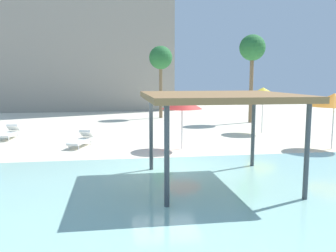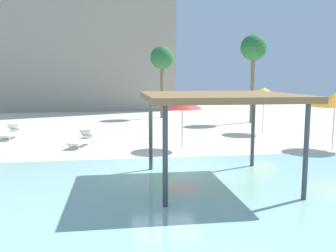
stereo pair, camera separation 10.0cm
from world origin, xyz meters
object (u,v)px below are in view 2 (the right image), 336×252
at_px(shade_pavilion, 218,99).
at_px(beach_umbrella_orange_1, 335,100).
at_px(lounge_chair_2, 82,140).
at_px(palm_tree_1, 253,50).
at_px(lounge_chair_0, 11,133).
at_px(beach_umbrella_red_0, 182,103).
at_px(palm_tree_0, 162,59).
at_px(beach_umbrella_yellow_5, 264,92).

xyz_separation_m(shade_pavilion, beach_umbrella_orange_1, (6.92, 4.60, -0.38)).
bearing_deg(lounge_chair_2, palm_tree_1, 143.69).
relative_size(beach_umbrella_orange_1, lounge_chair_2, 1.33).
distance_m(lounge_chair_0, palm_tree_1, 17.31).
xyz_separation_m(beach_umbrella_red_0, palm_tree_0, (0.74, 13.25, 2.66)).
bearing_deg(shade_pavilion, beach_umbrella_orange_1, 33.61).
bearing_deg(lounge_chair_2, beach_umbrella_yellow_5, 124.92).
relative_size(beach_umbrella_red_0, lounge_chair_2, 1.23).
xyz_separation_m(beach_umbrella_yellow_5, lounge_chair_0, (-14.61, 0.08, -2.15)).
distance_m(beach_umbrella_red_0, palm_tree_0, 13.54).
height_order(shade_pavilion, beach_umbrella_orange_1, shade_pavilion).
relative_size(shade_pavilion, beach_umbrella_orange_1, 1.72).
relative_size(shade_pavilion, beach_umbrella_yellow_5, 1.65).
distance_m(beach_umbrella_yellow_5, palm_tree_0, 10.61).
bearing_deg(palm_tree_0, beach_umbrella_yellow_5, -60.96).
height_order(beach_umbrella_orange_1, lounge_chair_0, beach_umbrella_orange_1).
relative_size(beach_umbrella_red_0, beach_umbrella_orange_1, 0.92).
height_order(beach_umbrella_red_0, beach_umbrella_orange_1, beach_umbrella_orange_1).
distance_m(shade_pavilion, beach_umbrella_orange_1, 8.31).
relative_size(beach_umbrella_yellow_5, lounge_chair_2, 1.39).
xyz_separation_m(beach_umbrella_red_0, lounge_chair_0, (-8.85, 4.29, -1.84)).
bearing_deg(beach_umbrella_orange_1, palm_tree_0, 113.58).
relative_size(lounge_chair_2, palm_tree_1, 0.31).
xyz_separation_m(shade_pavilion, palm_tree_0, (0.66, 18.93, 2.12)).
height_order(lounge_chair_2, palm_tree_1, palm_tree_1).
bearing_deg(beach_umbrella_yellow_5, beach_umbrella_red_0, -143.89).
relative_size(lounge_chair_2, palm_tree_0, 0.34).
xyz_separation_m(beach_umbrella_yellow_5, lounge_chair_2, (-10.50, -2.79, -2.15)).
xyz_separation_m(palm_tree_0, palm_tree_1, (6.23, -4.05, 0.52)).
distance_m(beach_umbrella_orange_1, lounge_chair_2, 12.16).
height_order(beach_umbrella_yellow_5, lounge_chair_2, beach_umbrella_yellow_5).
bearing_deg(lounge_chair_2, shade_pavilion, 54.22).
distance_m(shade_pavilion, beach_umbrella_red_0, 5.70).
height_order(shade_pavilion, beach_umbrella_red_0, shade_pavilion).
relative_size(lounge_chair_0, palm_tree_1, 0.30).
relative_size(shade_pavilion, palm_tree_0, 0.77).
distance_m(beach_umbrella_orange_1, lounge_chair_0, 16.84).
height_order(lounge_chair_0, palm_tree_0, palm_tree_0).
bearing_deg(lounge_chair_2, palm_tree_0, 175.23).
height_order(beach_umbrella_yellow_5, lounge_chair_0, beach_umbrella_yellow_5).
bearing_deg(lounge_chair_2, beach_umbrella_red_0, 93.39).
relative_size(beach_umbrella_red_0, palm_tree_1, 0.38).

